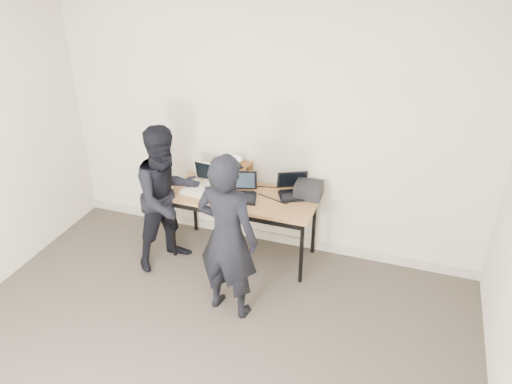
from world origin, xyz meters
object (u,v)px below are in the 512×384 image
at_px(laptop_right, 294,190).
at_px(equipment_box, 309,190).
at_px(leather_satchel, 234,172).
at_px(laptop_beige, 203,185).
at_px(person_observer, 167,198).
at_px(desk, 243,201).
at_px(person_typist, 227,237).
at_px(laptop_center, 240,192).

height_order(laptop_right, equipment_box, laptop_right).
distance_m(leather_satchel, equipment_box, 0.81).
relative_size(laptop_beige, person_observer, 0.25).
relative_size(equipment_box, person_observer, 0.18).
bearing_deg(person_observer, laptop_beige, -7.04).
bearing_deg(desk, person_observer, -153.65).
bearing_deg(desk, person_typist, -78.64).
height_order(laptop_center, person_typist, person_typist).
distance_m(laptop_right, equipment_box, 0.16).
height_order(person_typist, person_observer, person_typist).
distance_m(desk, person_typist, 0.86).
height_order(laptop_center, leather_satchel, leather_satchel).
height_order(desk, laptop_beige, laptop_beige).
bearing_deg(laptop_center, laptop_right, 7.81).
xyz_separation_m(leather_satchel, equipment_box, (0.81, -0.04, -0.05)).
bearing_deg(laptop_center, person_observer, -171.07).
bearing_deg(laptop_right, person_observer, 178.49).
distance_m(desk, laptop_right, 0.52).
relative_size(laptop_beige, equipment_box, 1.40).
relative_size(laptop_beige, leather_satchel, 1.01).
relative_size(desk, leather_satchel, 4.05).
bearing_deg(person_typist, leather_satchel, -63.73).
distance_m(laptop_beige, equipment_box, 1.08).
xyz_separation_m(laptop_right, equipment_box, (0.15, 0.00, 0.03)).
height_order(leather_satchel, person_observer, person_observer).
bearing_deg(person_typist, desk, -70.48).
relative_size(laptop_beige, laptop_center, 0.93).
bearing_deg(leather_satchel, laptop_right, 0.40).
height_order(laptop_right, person_typist, person_typist).
relative_size(desk, person_typist, 0.96).
distance_m(equipment_box, person_typist, 1.13).
bearing_deg(person_typist, person_observer, -22.83).
distance_m(desk, laptop_center, 0.12).
distance_m(laptop_right, leather_satchel, 0.66).
bearing_deg(laptop_center, leather_satchel, 106.51).
relative_size(equipment_box, person_typist, 0.17).
distance_m(laptop_center, leather_satchel, 0.31).
bearing_deg(laptop_beige, laptop_right, 19.63).
xyz_separation_m(laptop_right, leather_satchel, (-0.66, 0.04, 0.08)).
xyz_separation_m(desk, equipment_box, (0.63, 0.19, 0.14)).
height_order(laptop_beige, leather_satchel, laptop_beige).
bearing_deg(laptop_right, laptop_beige, 167.19).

